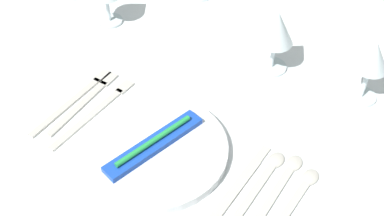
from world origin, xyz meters
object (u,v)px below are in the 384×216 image
(fork_inner, at_px, (86,100))
(wine_glass_right, at_px, (276,30))
(wine_glass_left, at_px, (373,60))
(fork_outer, at_px, (97,110))
(spoon_tea, at_px, (296,199))
(spoon_dessert, at_px, (278,188))
(dinner_plate, at_px, (156,151))
(toothbrush_package, at_px, (156,145))
(fork_salad, at_px, (75,99))
(dinner_knife, at_px, (236,189))
(spoon_soup, at_px, (260,184))

(fork_inner, distance_m, wine_glass_right, 0.42)
(wine_glass_left, bearing_deg, fork_outer, -142.32)
(fork_inner, relative_size, spoon_tea, 1.02)
(spoon_dessert, height_order, spoon_tea, same)
(dinner_plate, distance_m, fork_inner, 0.21)
(spoon_dessert, bearing_deg, wine_glass_left, 82.71)
(fork_inner, distance_m, wine_glass_left, 0.58)
(fork_outer, bearing_deg, toothbrush_package, -7.90)
(fork_inner, height_order, fork_salad, same)
(fork_inner, bearing_deg, dinner_knife, -3.72)
(dinner_plate, relative_size, fork_outer, 1.18)
(wine_glass_left, bearing_deg, spoon_soup, -102.63)
(spoon_tea, relative_size, wine_glass_right, 1.39)
(fork_salad, distance_m, spoon_soup, 0.42)
(spoon_dessert, bearing_deg, fork_inner, -177.61)
(toothbrush_package, xyz_separation_m, wine_glass_left, (0.26, 0.35, 0.07))
(dinner_plate, height_order, dinner_knife, dinner_plate)
(fork_inner, distance_m, fork_salad, 0.02)
(fork_salad, relative_size, wine_glass_left, 1.63)
(fork_outer, distance_m, spoon_soup, 0.36)
(fork_outer, bearing_deg, spoon_dessert, 4.28)
(toothbrush_package, bearing_deg, spoon_dessert, 13.10)
(fork_outer, distance_m, fork_inner, 0.04)
(dinner_knife, bearing_deg, dinner_plate, -176.31)
(spoon_dessert, xyz_separation_m, wine_glass_left, (0.04, 0.30, 0.10))
(fork_inner, relative_size, fork_salad, 0.91)
(dinner_plate, bearing_deg, wine_glass_left, 53.40)
(spoon_soup, bearing_deg, wine_glass_left, 77.37)
(fork_inner, distance_m, spoon_dessert, 0.43)
(spoon_dessert, height_order, wine_glass_left, wine_glass_left)
(dinner_knife, distance_m, wine_glass_left, 0.37)
(dinner_plate, relative_size, fork_salad, 1.20)
(dinner_plate, distance_m, fork_salad, 0.23)
(fork_salad, bearing_deg, fork_outer, -1.14)
(spoon_soup, relative_size, wine_glass_right, 1.53)
(toothbrush_package, xyz_separation_m, wine_glass_right, (0.07, 0.34, 0.08))
(dinner_plate, bearing_deg, fork_outer, 172.10)
(spoon_soup, bearing_deg, wine_glass_right, 113.42)
(spoon_soup, distance_m, spoon_dessert, 0.03)
(fork_salad, height_order, spoon_dessert, spoon_dessert)
(fork_outer, relative_size, spoon_soup, 1.04)
(fork_salad, distance_m, dinner_knife, 0.39)
(dinner_plate, relative_size, fork_inner, 1.31)
(fork_outer, relative_size, spoon_tea, 1.13)
(fork_salad, height_order, spoon_soup, spoon_soup)
(dinner_plate, xyz_separation_m, dinner_knife, (0.16, 0.01, -0.01))
(fork_inner, bearing_deg, toothbrush_package, -9.58)
(dinner_plate, bearing_deg, dinner_knife, 3.69)
(dinner_plate, height_order, wine_glass_right, wine_glass_right)
(spoon_tea, bearing_deg, dinner_knife, -158.17)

